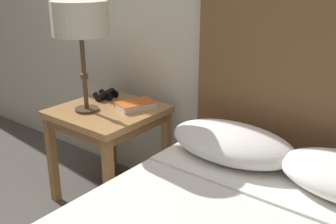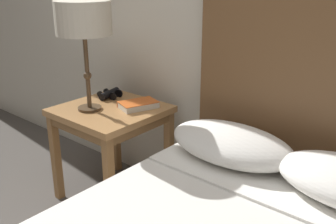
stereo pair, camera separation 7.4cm
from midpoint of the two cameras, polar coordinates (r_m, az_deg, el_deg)
The scene contains 4 objects.
nightstand at distance 2.26m, azimuth -7.33°, elevation -1.30°, with size 0.54×0.54×0.56m.
table_lamp at distance 2.11m, azimuth -11.18°, elevation 12.91°, with size 0.29×0.29×0.59m.
book_on_nightstand at distance 2.21m, azimuth -3.40°, elevation 1.08°, with size 0.19×0.24×0.04m.
binoculars_pair at distance 2.41m, azimuth -7.60°, elevation 2.63°, with size 0.15×0.16×0.05m.
Camera 2 is at (0.92, -0.65, 1.30)m, focal length 42.00 mm.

